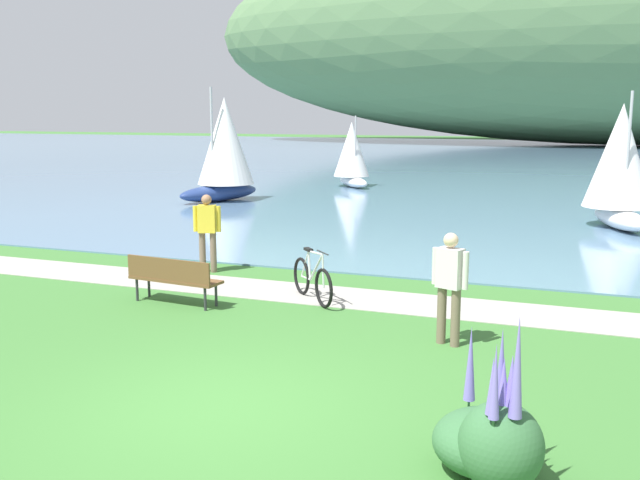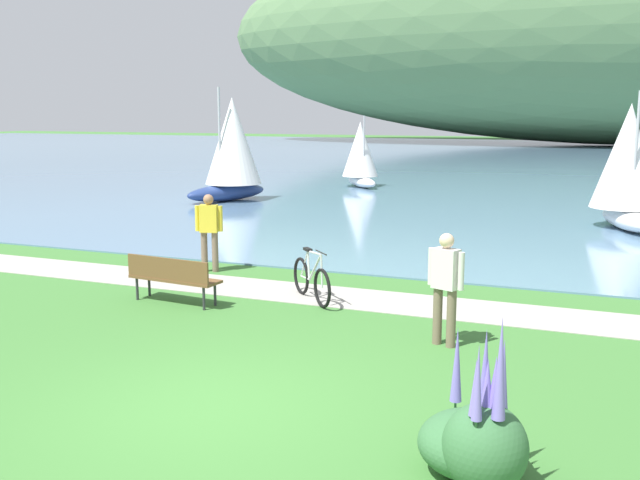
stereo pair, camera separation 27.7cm
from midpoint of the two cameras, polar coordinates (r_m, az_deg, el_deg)
name	(u,v)px [view 2 (the right image)]	position (r m, az deg, el deg)	size (l,w,h in m)	color
ground_plane	(211,407)	(8.80, -7.75, -13.05)	(200.00, 200.00, 0.00)	#3D7533
bay_water	(545,161)	(54.53, 17.65, 6.05)	(180.00, 80.00, 0.04)	#5B7F9E
shoreline_path	(358,299)	(13.47, 3.60, -4.70)	(60.00, 1.50, 0.01)	#A39E93
park_bench_near_camera	(172,276)	(13.26, -11.13, -2.82)	(1.84, 0.65, 0.88)	brown
bicycle_leaning_near_bench	(311,280)	(13.23, -0.09, -3.20)	(1.28, 1.31, 1.01)	black
person_at_shoreline	(209,228)	(15.73, -8.34, 0.98)	(0.59, 0.32, 1.71)	#72604C
person_on_the_grass	(445,282)	(10.77, 10.71, -3.31)	(0.58, 0.34, 1.71)	#72604C
echium_bush_beside_closest	(471,439)	(7.30, 13.06, -15.20)	(1.01, 1.01, 1.54)	#386B3D
echium_bush_mid_cluster	(485,442)	(6.99, 14.19, -15.39)	(0.79, 0.79, 1.73)	#386B3D
sailboat_nearest_to_shore	(360,153)	(33.40, 3.48, 6.91)	(2.52, 2.69, 3.28)	white
sailboat_mid_bay	(628,164)	(23.22, 23.68, 5.55)	(2.57, 3.56, 4.03)	white
sailboat_toward_hillside	(232,148)	(28.30, -6.76, 7.33)	(2.88, 3.84, 4.37)	navy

